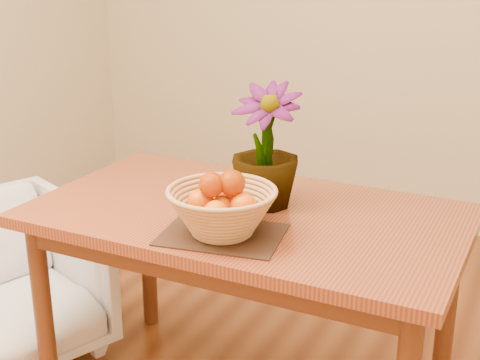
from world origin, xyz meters
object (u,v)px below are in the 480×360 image
at_px(table, 246,235).
at_px(potted_plant, 265,146).
at_px(armchair, 2,277).
at_px(wicker_basket, 222,213).

xyz_separation_m(table, potted_plant, (0.03, 0.07, 0.29)).
height_order(potted_plant, armchair, potted_plant).
relative_size(potted_plant, armchair, 0.59).
xyz_separation_m(wicker_basket, potted_plant, (0.01, 0.29, 0.13)).
relative_size(table, potted_plant, 3.44).
xyz_separation_m(wicker_basket, armchair, (-1.02, 0.08, -0.48)).
height_order(table, potted_plant, potted_plant).
height_order(wicker_basket, potted_plant, potted_plant).
distance_m(wicker_basket, potted_plant, 0.32).
distance_m(potted_plant, armchair, 1.22).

